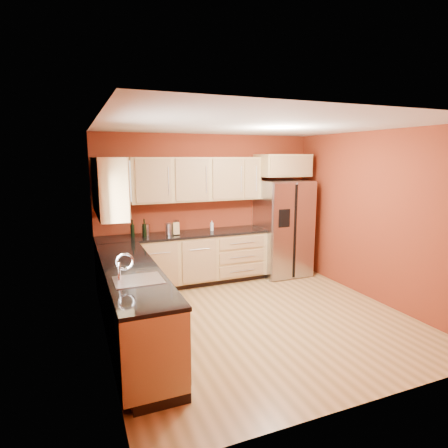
{
  "coord_description": "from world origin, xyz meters",
  "views": [
    {
      "loc": [
        -2.28,
        -4.34,
        2.21
      ],
      "look_at": [
        -0.14,
        0.9,
        1.19
      ],
      "focal_mm": 30.0,
      "sensor_mm": 36.0,
      "label": 1
    }
  ],
  "objects_px": {
    "canister_left": "(169,229)",
    "soap_dispenser": "(212,226)",
    "refrigerator": "(283,228)",
    "knife_block": "(176,228)",
    "wine_bottle_a": "(132,228)"
  },
  "relations": [
    {
      "from": "canister_left",
      "to": "knife_block",
      "type": "bearing_deg",
      "value": -20.65
    },
    {
      "from": "knife_block",
      "to": "soap_dispenser",
      "type": "distance_m",
      "value": 0.68
    },
    {
      "from": "knife_block",
      "to": "canister_left",
      "type": "bearing_deg",
      "value": 166.88
    },
    {
      "from": "canister_left",
      "to": "soap_dispenser",
      "type": "bearing_deg",
      "value": 3.33
    },
    {
      "from": "refrigerator",
      "to": "canister_left",
      "type": "relative_size",
      "value": 9.27
    },
    {
      "from": "wine_bottle_a",
      "to": "soap_dispenser",
      "type": "distance_m",
      "value": 1.38
    },
    {
      "from": "knife_block",
      "to": "refrigerator",
      "type": "bearing_deg",
      "value": 6.63
    },
    {
      "from": "refrigerator",
      "to": "knife_block",
      "type": "xyz_separation_m",
      "value": [
        -2.05,
        0.03,
        0.13
      ]
    },
    {
      "from": "soap_dispenser",
      "to": "wine_bottle_a",
      "type": "bearing_deg",
      "value": -178.62
    },
    {
      "from": "wine_bottle_a",
      "to": "soap_dispenser",
      "type": "xyz_separation_m",
      "value": [
        1.38,
        0.03,
        -0.06
      ]
    },
    {
      "from": "refrigerator",
      "to": "knife_block",
      "type": "relative_size",
      "value": 8.66
    },
    {
      "from": "refrigerator",
      "to": "soap_dispenser",
      "type": "bearing_deg",
      "value": 175.11
    },
    {
      "from": "canister_left",
      "to": "soap_dispenser",
      "type": "distance_m",
      "value": 0.78
    },
    {
      "from": "refrigerator",
      "to": "knife_block",
      "type": "height_order",
      "value": "refrigerator"
    },
    {
      "from": "canister_left",
      "to": "soap_dispenser",
      "type": "relative_size",
      "value": 1.08
    }
  ]
}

